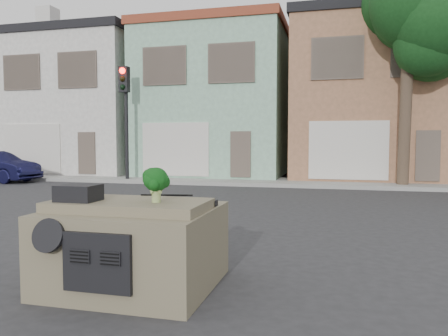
% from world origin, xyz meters
% --- Properties ---
extents(ground_plane, '(120.00, 120.00, 0.00)m').
position_xyz_m(ground_plane, '(0.00, 0.00, 0.00)').
color(ground_plane, '#303033').
rests_on(ground_plane, ground).
extents(sidewalk, '(40.00, 3.00, 0.15)m').
position_xyz_m(sidewalk, '(0.00, 10.50, 0.07)').
color(sidewalk, gray).
rests_on(sidewalk, ground).
extents(townhouse_white, '(7.20, 8.20, 7.55)m').
position_xyz_m(townhouse_white, '(-11.00, 14.50, 3.77)').
color(townhouse_white, silver).
rests_on(townhouse_white, ground).
extents(townhouse_mint, '(7.20, 8.20, 7.55)m').
position_xyz_m(townhouse_mint, '(-3.50, 14.50, 3.77)').
color(townhouse_mint, '#8EBD9F').
rests_on(townhouse_mint, ground).
extents(townhouse_tan, '(7.20, 8.20, 7.55)m').
position_xyz_m(townhouse_tan, '(4.00, 14.50, 3.77)').
color(townhouse_tan, '#9D6A4B').
rests_on(townhouse_tan, ground).
extents(traffic_signal, '(0.40, 0.40, 5.10)m').
position_xyz_m(traffic_signal, '(-6.50, 9.50, 2.55)').
color(traffic_signal, black).
rests_on(traffic_signal, ground).
extents(tree_near, '(4.40, 4.00, 8.50)m').
position_xyz_m(tree_near, '(5.00, 9.80, 4.25)').
color(tree_near, '#133D16').
rests_on(tree_near, ground).
extents(car_dashboard, '(2.00, 1.80, 1.12)m').
position_xyz_m(car_dashboard, '(0.00, -3.00, 0.56)').
color(car_dashboard, '#70664E').
rests_on(car_dashboard, ground).
extents(instrument_hump, '(0.48, 0.38, 0.20)m').
position_xyz_m(instrument_hump, '(-0.58, -3.35, 1.22)').
color(instrument_hump, black).
rests_on(instrument_hump, car_dashboard).
extents(wiper_arm, '(0.69, 0.15, 0.02)m').
position_xyz_m(wiper_arm, '(0.28, -2.62, 1.13)').
color(wiper_arm, black).
rests_on(wiper_arm, car_dashboard).
extents(broccoli, '(0.44, 0.44, 0.43)m').
position_xyz_m(broccoli, '(0.39, -3.22, 1.33)').
color(broccoli, '#0C380F').
rests_on(broccoli, car_dashboard).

